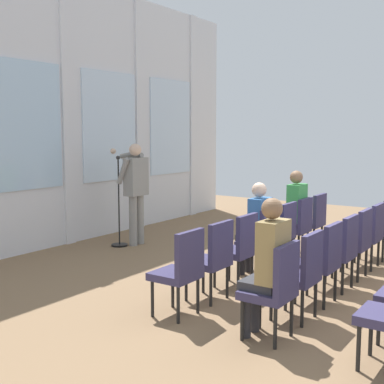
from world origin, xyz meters
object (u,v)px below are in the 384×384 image
(chair_r1_c2, at_px, (323,258))
(chair_r1_c3, at_px, (341,248))
(chair_r0_c1, at_px, (213,256))
(chair_r0_c5, at_px, (298,224))
(mic_stand, at_px, (119,227))
(chair_r1_c5, at_px, (369,231))
(audience_r1_c0, at_px, (268,261))
(chair_r1_c1, at_px, (301,270))
(chair_r0_c2, at_px, (239,246))
(chair_r0_c4, at_px, (281,230))
(chair_r0_c3, at_px, (262,237))
(chair_r1_c6, at_px, (381,225))
(speaker, at_px, (135,186))
(chair_r0_c0, at_px, (181,268))
(chair_r1_c4, at_px, (356,239))
(chair_r0_c6, at_px, (313,218))
(audience_r0_c3, at_px, (256,224))
(audience_r0_c5, at_px, (294,209))
(chair_r1_c0, at_px, (275,285))

(chair_r1_c2, bearing_deg, chair_r1_c3, 0.00)
(chair_r0_c1, relative_size, chair_r0_c5, 1.00)
(mic_stand, distance_m, chair_r1_c5, 4.06)
(mic_stand, distance_m, audience_r1_c0, 4.41)
(chair_r1_c3, bearing_deg, chair_r1_c1, 180.00)
(chair_r0_c2, height_order, chair_r0_c4, same)
(chair_r0_c3, relative_size, chair_r1_c3, 1.00)
(chair_r1_c6, bearing_deg, chair_r1_c1, 180.00)
(chair_r0_c2, xyz_separation_m, chair_r1_c2, (0.00, -1.09, 0.00))
(speaker, bearing_deg, audience_r1_c0, -122.58)
(chair_r0_c3, height_order, chair_r1_c2, same)
(chair_r0_c5, relative_size, audience_r1_c0, 0.69)
(mic_stand, distance_m, chair_r0_c3, 2.86)
(mic_stand, bearing_deg, chair_r0_c2, -106.96)
(audience_r1_c0, distance_m, chair_r1_c5, 3.11)
(mic_stand, distance_m, chair_r0_c0, 3.54)
(mic_stand, relative_size, chair_r0_c1, 1.65)
(chair_r1_c1, bearing_deg, chair_r1_c6, 0.00)
(chair_r0_c2, relative_size, chair_r1_c4, 1.00)
(chair_r0_c5, xyz_separation_m, chair_r0_c6, (0.62, 0.00, 0.00))
(speaker, relative_size, audience_r1_c0, 1.29)
(chair_r0_c0, xyz_separation_m, chair_r0_c1, (0.62, 0.00, 0.00))
(chair_r0_c2, xyz_separation_m, chair_r1_c4, (1.24, -1.09, 0.00))
(chair_r0_c5, bearing_deg, chair_r1_c3, -138.81)
(mic_stand, bearing_deg, audience_r0_c3, -95.08)
(audience_r0_c5, distance_m, chair_r1_c6, 1.34)
(chair_r1_c6, bearing_deg, chair_r1_c4, 180.00)
(chair_r0_c1, bearing_deg, audience_r0_c5, 1.83)
(chair_r1_c2, relative_size, chair_r1_c6, 1.00)
(chair_r0_c2, distance_m, chair_r1_c6, 2.71)
(chair_r1_c0, relative_size, chair_r1_c6, 1.00)
(chair_r0_c2, height_order, chair_r0_c6, same)
(chair_r0_c4, bearing_deg, chair_r1_c4, -90.00)
(chair_r0_c5, bearing_deg, chair_r1_c0, -160.71)
(chair_r0_c6, bearing_deg, chair_r1_c1, -160.71)
(chair_r1_c2, xyz_separation_m, chair_r1_c5, (1.86, 0.00, 0.00))
(chair_r0_c6, height_order, chair_r1_c0, same)
(mic_stand, bearing_deg, chair_r0_c3, -94.93)
(chair_r0_c3, height_order, chair_r0_c5, same)
(chair_r1_c1, bearing_deg, chair_r0_c5, 23.63)
(chair_r0_c3, relative_size, chair_r1_c5, 1.00)
(chair_r0_c4, relative_size, chair_r0_c5, 1.00)
(speaker, xyz_separation_m, chair_r0_c2, (-1.11, -2.68, -0.49))
(chair_r0_c0, bearing_deg, chair_r1_c5, -19.29)
(audience_r0_c3, distance_m, chair_r0_c6, 1.87)
(chair_r0_c0, relative_size, chair_r1_c3, 1.00)
(mic_stand, height_order, audience_r0_c5, mic_stand)
(chair_r0_c1, xyz_separation_m, audience_r1_c0, (-0.62, -1.01, 0.22))
(audience_r0_c5, distance_m, chair_r1_c2, 2.21)
(chair_r0_c2, relative_size, chair_r1_c0, 1.00)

